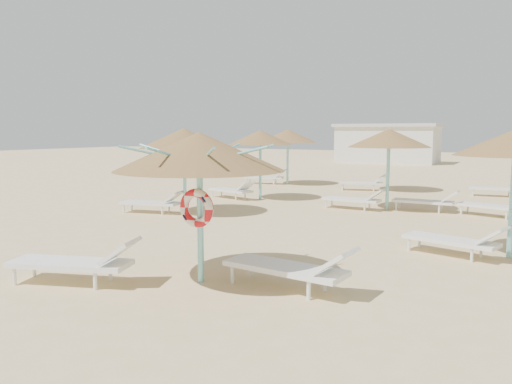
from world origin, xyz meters
The scene contains 6 objects.
ground centered at (0.00, 0.00, 0.00)m, with size 120.00×120.00×0.00m, color #E0BE89.
main_palapa centered at (0.04, -0.30, 2.25)m, with size 2.89×2.89×2.59m.
lounger_main_a centered at (-1.73, -1.41, 0.39)m, with size 2.33×1.37×0.81m.
lounger_main_b centered at (1.62, 0.06, 0.39)m, with size 2.30×0.88×0.82m.
palapa_field centered at (0.43, 10.18, 2.31)m, with size 19.30×13.53×2.72m.
service_hut centered at (-6.00, 35.00, 1.64)m, with size 8.40×4.40×3.25m.
Camera 1 is at (5.00, -7.16, 2.59)m, focal length 35.00 mm.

